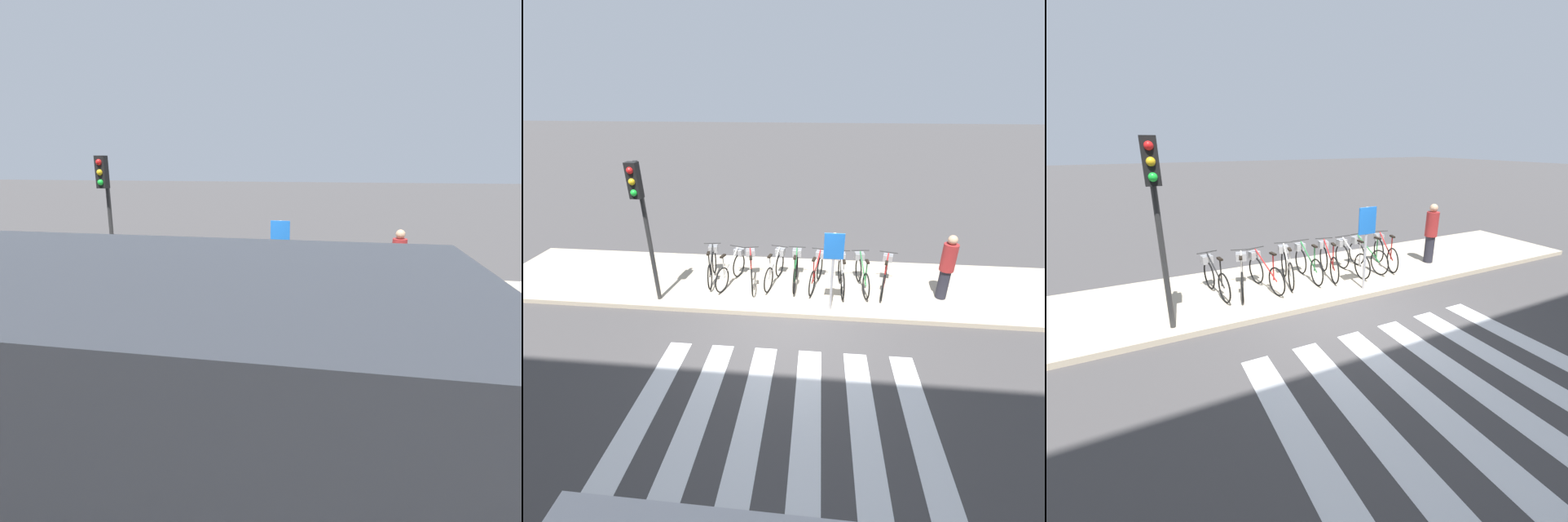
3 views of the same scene
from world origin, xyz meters
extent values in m
plane|color=#423F3F|center=(0.00, 0.00, 0.00)|extent=(120.00, 120.00, 0.00)
cube|color=#B7A88E|center=(0.00, 1.51, 0.06)|extent=(16.49, 3.02, 0.12)
torus|color=black|center=(-2.21, 0.97, 0.45)|extent=(0.14, 0.66, 0.66)
torus|color=black|center=(-2.35, 1.87, 0.45)|extent=(0.14, 0.66, 0.66)
cylinder|color=black|center=(-2.28, 1.42, 0.72)|extent=(0.17, 0.92, 0.56)
cylinder|color=black|center=(-2.23, 1.09, 0.75)|extent=(0.04, 0.04, 0.60)
cube|color=black|center=(-2.23, 1.09, 1.07)|extent=(0.10, 0.21, 0.04)
cylinder|color=#262626|center=(-2.35, 1.87, 1.02)|extent=(0.46, 0.09, 0.02)
cube|color=gray|center=(-2.36, 1.92, 0.83)|extent=(0.27, 0.23, 0.18)
torus|color=black|center=(-1.86, 0.84, 0.45)|extent=(0.21, 0.65, 0.66)
torus|color=black|center=(-1.61, 1.72, 0.45)|extent=(0.21, 0.65, 0.66)
cylinder|color=beige|center=(-1.73, 1.28, 0.72)|extent=(0.28, 0.90, 0.56)
cylinder|color=beige|center=(-1.82, 0.97, 0.75)|extent=(0.04, 0.04, 0.60)
cube|color=black|center=(-1.82, 0.97, 1.07)|extent=(0.12, 0.21, 0.04)
cylinder|color=#262626|center=(-1.61, 1.72, 1.02)|extent=(0.45, 0.15, 0.02)
cube|color=gray|center=(-1.60, 1.77, 0.83)|extent=(0.28, 0.26, 0.18)
torus|color=black|center=(-1.08, 0.82, 0.45)|extent=(0.17, 0.66, 0.66)
torus|color=black|center=(-1.27, 1.71, 0.45)|extent=(0.17, 0.66, 0.66)
cylinder|color=red|center=(-1.18, 1.26, 0.72)|extent=(0.22, 0.91, 0.56)
cylinder|color=red|center=(-1.11, 0.94, 0.75)|extent=(0.04, 0.04, 0.60)
cube|color=black|center=(-1.11, 0.94, 1.07)|extent=(0.11, 0.21, 0.04)
cylinder|color=#262626|center=(-1.27, 1.71, 1.02)|extent=(0.46, 0.12, 0.02)
cube|color=gray|center=(-1.28, 1.76, 0.83)|extent=(0.28, 0.24, 0.18)
torus|color=black|center=(-0.68, 0.96, 0.45)|extent=(0.17, 0.66, 0.66)
torus|color=black|center=(-0.49, 1.85, 0.45)|extent=(0.17, 0.66, 0.66)
cylinder|color=beige|center=(-0.58, 1.41, 0.72)|extent=(0.22, 0.91, 0.56)
cylinder|color=beige|center=(-0.65, 1.08, 0.75)|extent=(0.04, 0.04, 0.60)
cube|color=black|center=(-0.65, 1.08, 1.07)|extent=(0.11, 0.21, 0.04)
cylinder|color=#262626|center=(-0.49, 1.85, 1.02)|extent=(0.45, 0.12, 0.02)
cube|color=gray|center=(-0.48, 1.90, 0.83)|extent=(0.28, 0.25, 0.18)
torus|color=black|center=(-0.02, 0.94, 0.45)|extent=(0.04, 0.66, 0.66)
torus|color=black|center=(-0.02, 1.85, 0.45)|extent=(0.04, 0.66, 0.66)
cylinder|color=#267238|center=(-0.02, 1.39, 0.72)|extent=(0.04, 0.93, 0.56)
cylinder|color=#267238|center=(-0.02, 1.06, 0.75)|extent=(0.03, 0.03, 0.60)
cube|color=black|center=(-0.02, 1.06, 1.07)|extent=(0.07, 0.20, 0.04)
cylinder|color=#262626|center=(-0.02, 1.85, 1.02)|extent=(0.46, 0.03, 0.02)
cube|color=gray|center=(-0.02, 1.90, 0.83)|extent=(0.24, 0.20, 0.18)
torus|color=black|center=(0.43, 0.88, 0.45)|extent=(0.17, 0.66, 0.66)
torus|color=black|center=(0.61, 1.77, 0.45)|extent=(0.17, 0.66, 0.66)
cylinder|color=red|center=(0.52, 1.33, 0.72)|extent=(0.22, 0.91, 0.56)
cylinder|color=red|center=(0.45, 1.00, 0.75)|extent=(0.04, 0.04, 0.60)
cube|color=black|center=(0.45, 1.00, 1.07)|extent=(0.11, 0.21, 0.04)
cylinder|color=#262626|center=(0.61, 1.77, 1.02)|extent=(0.46, 0.12, 0.02)
cube|color=gray|center=(0.62, 1.82, 0.83)|extent=(0.28, 0.25, 0.18)
torus|color=black|center=(1.18, 0.81, 0.45)|extent=(0.06, 0.66, 0.66)
torus|color=black|center=(1.15, 1.72, 0.45)|extent=(0.06, 0.66, 0.66)
cylinder|color=silver|center=(1.17, 1.26, 0.72)|extent=(0.06, 0.93, 0.56)
cylinder|color=silver|center=(1.18, 0.93, 0.75)|extent=(0.03, 0.03, 0.60)
cube|color=black|center=(1.18, 0.93, 1.07)|extent=(0.08, 0.20, 0.04)
cylinder|color=#262626|center=(1.15, 1.72, 1.02)|extent=(0.46, 0.04, 0.02)
cube|color=gray|center=(1.15, 1.77, 0.83)|extent=(0.25, 0.21, 0.18)
torus|color=black|center=(1.76, 0.87, 0.45)|extent=(0.11, 0.66, 0.66)
torus|color=black|center=(1.66, 1.78, 0.45)|extent=(0.11, 0.66, 0.66)
cylinder|color=#267238|center=(1.71, 1.32, 0.72)|extent=(0.13, 0.92, 0.56)
cylinder|color=#267238|center=(1.74, 1.00, 0.75)|extent=(0.04, 0.04, 0.60)
cube|color=black|center=(1.74, 1.00, 1.07)|extent=(0.09, 0.21, 0.04)
cylinder|color=#262626|center=(1.66, 1.78, 1.02)|extent=(0.46, 0.07, 0.02)
cube|color=gray|center=(1.65, 1.83, 0.83)|extent=(0.26, 0.22, 0.18)
torus|color=black|center=(2.16, 0.85, 0.45)|extent=(0.19, 0.65, 0.66)
torus|color=black|center=(2.38, 1.73, 0.45)|extent=(0.19, 0.65, 0.66)
cylinder|color=red|center=(2.27, 1.29, 0.72)|extent=(0.25, 0.91, 0.56)
cylinder|color=red|center=(2.19, 0.97, 0.75)|extent=(0.04, 0.04, 0.60)
cube|color=black|center=(2.19, 0.97, 1.07)|extent=(0.12, 0.21, 0.04)
cylinder|color=#262626|center=(2.38, 1.73, 1.02)|extent=(0.45, 0.13, 0.02)
cube|color=gray|center=(2.39, 1.78, 0.83)|extent=(0.28, 0.25, 0.18)
cylinder|color=#23232D|center=(3.64, 1.08, 0.50)|extent=(0.26, 0.26, 0.76)
cylinder|color=maroon|center=(3.64, 1.08, 1.22)|extent=(0.34, 0.34, 0.68)
sphere|color=tan|center=(3.64, 1.08, 1.67)|extent=(0.22, 0.22, 0.22)
cylinder|color=#2D2D2D|center=(-3.34, 0.35, 1.80)|extent=(0.10, 0.10, 3.36)
cube|color=black|center=(-3.34, 0.17, 3.10)|extent=(0.24, 0.20, 0.75)
sphere|color=red|center=(-3.34, 0.07, 3.33)|extent=(0.14, 0.14, 0.14)
sphere|color=gold|center=(-3.34, 0.07, 3.10)|extent=(0.14, 0.14, 0.14)
sphere|color=green|center=(-3.34, 0.07, 2.87)|extent=(0.14, 0.14, 0.14)
cylinder|color=#99999E|center=(0.88, 0.30, 1.08)|extent=(0.06, 0.06, 1.92)
cube|color=#1959B2|center=(0.88, 0.28, 1.74)|extent=(0.44, 0.03, 0.60)
camera|label=1|loc=(2.00, -8.81, 3.35)|focal=28.00mm
camera|label=2|loc=(0.46, -6.74, 4.74)|focal=24.00mm
camera|label=3|loc=(-3.61, -5.90, 3.38)|focal=24.00mm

